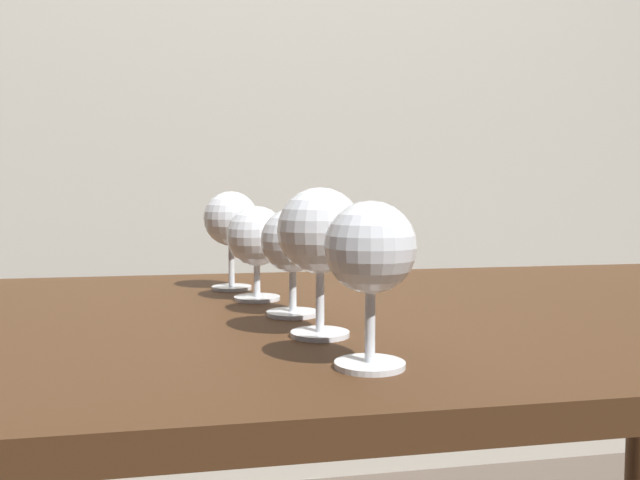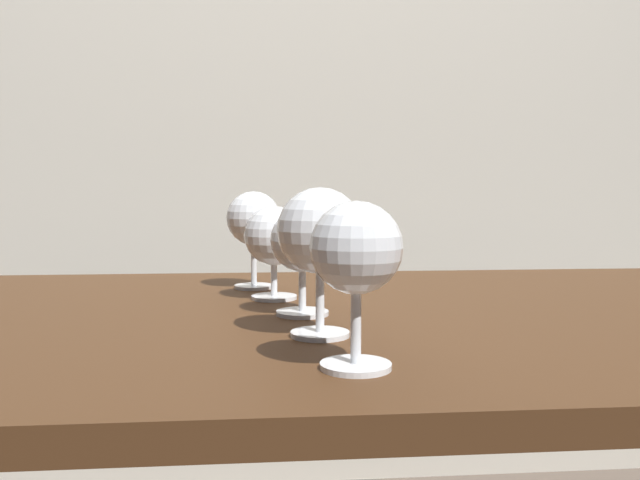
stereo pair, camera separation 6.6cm
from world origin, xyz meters
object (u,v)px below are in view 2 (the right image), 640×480
wine_glass_white (320,234)px  wine_glass_pinot (254,221)px  wine_glass_chardonnay (302,243)px  wine_glass_port (356,253)px  wine_glass_merlot (274,238)px

wine_glass_white → wine_glass_pinot: bearing=101.9°
wine_glass_white → wine_glass_chardonnay: wine_glass_white is taller
wine_glass_port → wine_glass_merlot: size_ratio=1.09×
wine_glass_white → wine_glass_port: bearing=-81.4°
wine_glass_white → wine_glass_merlot: 0.24m
wine_glass_chardonnay → wine_glass_port: bearing=-83.0°
wine_glass_white → wine_glass_chardonnay: 0.12m
wine_glass_merlot → wine_glass_pinot: size_ratio=0.87×
wine_glass_port → wine_glass_chardonnay: (-0.03, 0.24, -0.01)m
wine_glass_white → wine_glass_merlot: size_ratio=1.19×
wine_glass_port → wine_glass_pinot: wine_glass_pinot is taller
wine_glass_chardonnay → wine_glass_pinot: size_ratio=0.86×
wine_glass_white → wine_glass_pinot: (-0.07, 0.34, -0.00)m
wine_glass_white → wine_glass_pinot: wine_glass_white is taller
wine_glass_merlot → wine_glass_pinot: (-0.03, 0.10, 0.02)m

